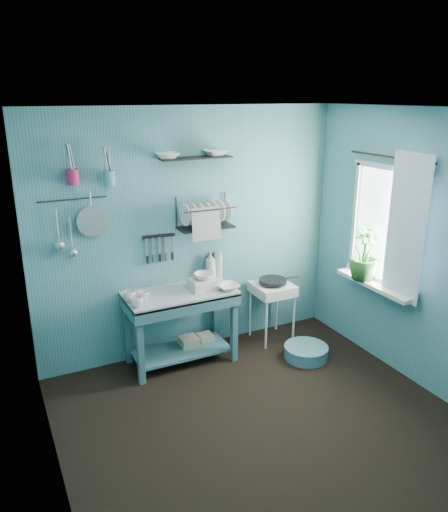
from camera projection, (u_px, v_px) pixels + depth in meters
name	position (u px, v px, depth m)	size (l,w,h in m)	color
floor	(264.00, 423.00, 4.14)	(3.20, 3.20, 0.00)	black
ceiling	(273.00, 109.00, 3.36)	(3.20, 3.20, 0.00)	silver
wall_back	(191.00, 234.00, 5.03)	(3.20, 3.20, 0.00)	teal
wall_front	(424.00, 380.00, 2.47)	(3.20, 3.20, 0.00)	teal
wall_left	(45.00, 323.00, 3.08)	(3.00, 3.00, 0.00)	teal
wall_right	(423.00, 253.00, 4.42)	(3.00, 3.00, 0.00)	teal
work_counter	(181.00, 327.00, 4.97)	(1.07, 0.54, 0.76)	#305C64
mug_left	(137.00, 302.00, 4.50)	(0.12, 0.12, 0.10)	silver
mug_mid	(144.00, 296.00, 4.63)	(0.10, 0.10, 0.09)	silver
mug_right	(130.00, 296.00, 4.63)	(0.12, 0.12, 0.10)	silver
wash_tub	(204.00, 284.00, 4.93)	(0.28, 0.22, 0.10)	beige
tub_bowl	(204.00, 276.00, 4.90)	(0.20, 0.20, 0.06)	silver
soap_bottle	(210.00, 265.00, 5.16)	(0.12, 0.12, 0.30)	beige
water_bottle	(218.00, 264.00, 5.22)	(0.09, 0.09, 0.28)	#A1AEB3
counter_bowl	(228.00, 287.00, 4.91)	(0.22, 0.22, 0.05)	silver
hotplate_stand	(272.00, 312.00, 5.46)	(0.41, 0.41, 0.65)	silver
frying_pan	(273.00, 281.00, 5.35)	(0.30, 0.30, 0.04)	black
knife_strip	(159.00, 236.00, 4.85)	(0.32, 0.02, 0.03)	black
dish_rack	(206.00, 212.00, 4.89)	(0.55, 0.24, 0.32)	black
upper_shelf	(196.00, 158.00, 4.72)	(0.70, 0.18, 0.01)	black
shelf_bowl_left	(167.00, 153.00, 4.58)	(0.23, 0.23, 0.06)	silver
shelf_bowl_right	(215.00, 153.00, 4.79)	(0.23, 0.23, 0.06)	silver
utensil_cup_magenta	(73.00, 177.00, 4.28)	(0.11, 0.11, 0.13)	#A51E4E
utensil_cup_teal	(109.00, 178.00, 4.42)	(0.11, 0.11, 0.13)	teal
colander	(92.00, 221.00, 4.50)	(0.28, 0.28, 0.03)	#AAACB3
ladle_outer	(57.00, 226.00, 4.38)	(0.01, 0.01, 0.30)	#AAACB3
ladle_inner	(71.00, 234.00, 4.45)	(0.01, 0.01, 0.30)	#AAACB3
hook_rail	(72.00, 199.00, 4.38)	(0.01, 0.01, 0.60)	black
window_glass	(387.00, 226.00, 4.75)	(1.10, 1.10, 0.00)	white
windowsill	(374.00, 285.00, 4.90)	(0.16, 0.95, 0.04)	silver
curtain	(406.00, 229.00, 4.45)	(1.35, 1.35, 0.00)	white
curtain_rod	(390.00, 157.00, 4.53)	(0.02, 0.02, 1.05)	black
potted_plant	(365.00, 254.00, 4.92)	(0.29, 0.29, 0.53)	#2A6127
storage_tin_large	(189.00, 347.00, 5.14)	(0.18, 0.18, 0.22)	gray
storage_tin_small	(205.00, 343.00, 5.25)	(0.15, 0.15, 0.20)	gray
floor_basin	(306.00, 352.00, 5.13)	(0.45, 0.45, 0.13)	teal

